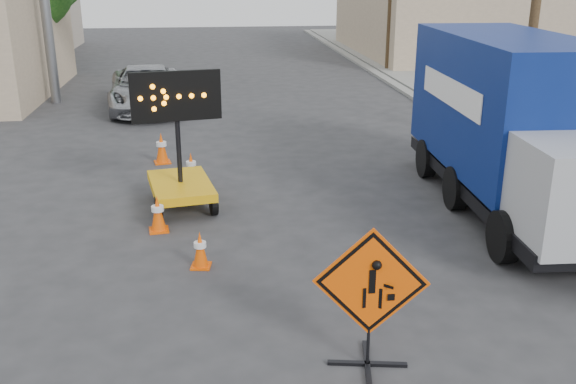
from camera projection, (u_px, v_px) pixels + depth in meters
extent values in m
plane|color=#2D2D30|center=(284.00, 371.00, 8.12)|extent=(100.00, 100.00, 0.00)
cube|color=gray|center=(433.00, 108.00, 22.99)|extent=(0.40, 60.00, 0.12)
cube|color=gray|center=(494.00, 106.00, 23.26)|extent=(4.00, 60.00, 0.15)
cube|color=tan|center=(445.00, 14.00, 36.97)|extent=(10.00, 14.00, 4.60)
cylinder|color=slate|center=(45.00, 9.00, 23.08)|extent=(0.36, 0.36, 6.80)
cylinder|color=#4D3A21|center=(36.00, 47.00, 27.23)|extent=(0.28, 0.28, 3.25)
cylinder|color=#4D3A21|center=(52.00, 27.00, 34.55)|extent=(0.28, 0.28, 3.58)
cube|color=black|center=(367.00, 364.00, 8.23)|extent=(1.02, 0.25, 0.05)
cube|color=black|center=(367.00, 364.00, 8.23)|extent=(0.25, 1.02, 0.05)
cylinder|color=black|center=(368.00, 338.00, 8.11)|extent=(0.04, 0.04, 0.79)
cube|color=#F05005|center=(371.00, 282.00, 7.85)|extent=(1.42, 0.29, 1.44)
cube|color=black|center=(371.00, 282.00, 7.85)|extent=(1.33, 0.24, 1.35)
cube|color=#DD9F0C|center=(181.00, 186.00, 13.59)|extent=(1.55, 2.21, 0.18)
cylinder|color=black|center=(178.00, 132.00, 13.20)|extent=(0.10, 0.10, 2.23)
cube|color=black|center=(176.00, 96.00, 12.95)|extent=(1.82, 0.41, 1.01)
imported|color=#A1A3A8|center=(147.00, 88.00, 22.80)|extent=(2.98, 5.66, 1.52)
cube|color=black|center=(508.00, 186.00, 13.30)|extent=(2.59, 7.47, 0.28)
cube|color=navy|center=(502.00, 102.00, 13.46)|extent=(2.59, 5.82, 2.76)
cube|color=#F05005|center=(201.00, 266.00, 10.95)|extent=(0.38, 0.38, 0.03)
cone|color=#F05005|center=(200.00, 249.00, 10.84)|extent=(0.26, 0.26, 0.62)
cylinder|color=silver|center=(200.00, 245.00, 10.82)|extent=(0.21, 0.21, 0.09)
cube|color=#F05005|center=(159.00, 230.00, 12.44)|extent=(0.41, 0.41, 0.03)
cone|color=#F05005|center=(158.00, 213.00, 12.32)|extent=(0.29, 0.29, 0.70)
cylinder|color=silver|center=(157.00, 209.00, 12.29)|extent=(0.24, 0.24, 0.10)
cube|color=#F05005|center=(192.00, 181.00, 15.29)|extent=(0.47, 0.47, 0.03)
cone|color=#F05005|center=(191.00, 167.00, 15.17)|extent=(0.28, 0.28, 0.69)
cylinder|color=silver|center=(191.00, 163.00, 15.15)|extent=(0.23, 0.23, 0.10)
cube|color=#F05005|center=(163.00, 162.00, 16.77)|extent=(0.48, 0.48, 0.03)
cone|color=#F05005|center=(162.00, 147.00, 16.63)|extent=(0.32, 0.32, 0.77)
cylinder|color=silver|center=(161.00, 144.00, 16.60)|extent=(0.26, 0.26, 0.11)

